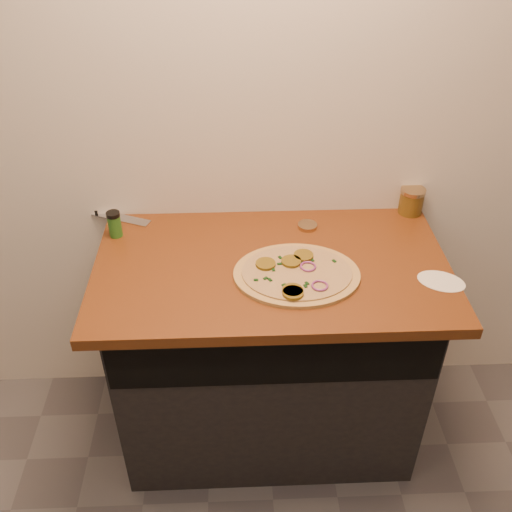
{
  "coord_description": "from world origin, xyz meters",
  "views": [
    {
      "loc": [
        -0.12,
        -0.12,
        2.06
      ],
      "look_at": [
        -0.05,
        1.39,
        0.95
      ],
      "focal_mm": 40.0,
      "sensor_mm": 36.0,
      "label": 1
    }
  ],
  "objects_px": {
    "pizza": "(296,274)",
    "spice_shaker": "(115,224)",
    "chefs_knife": "(102,213)",
    "salsa_jar": "(411,201)"
  },
  "relations": [
    {
      "from": "chefs_knife",
      "to": "pizza",
      "type": "bearing_deg",
      "value": -30.16
    },
    {
      "from": "pizza",
      "to": "spice_shaker",
      "type": "xyz_separation_m",
      "value": [
        -0.63,
        0.26,
        0.04
      ]
    },
    {
      "from": "salsa_jar",
      "to": "spice_shaker",
      "type": "xyz_separation_m",
      "value": [
        -1.1,
        -0.11,
        -0.0
      ]
    },
    {
      "from": "pizza",
      "to": "spice_shaker",
      "type": "bearing_deg",
      "value": 157.2
    },
    {
      "from": "chefs_knife",
      "to": "spice_shaker",
      "type": "height_order",
      "value": "spice_shaker"
    },
    {
      "from": "spice_shaker",
      "to": "salsa_jar",
      "type": "bearing_deg",
      "value": 5.86
    },
    {
      "from": "chefs_knife",
      "to": "salsa_jar",
      "type": "distance_m",
      "value": 1.18
    },
    {
      "from": "salsa_jar",
      "to": "spice_shaker",
      "type": "relative_size",
      "value": 1.05
    },
    {
      "from": "chefs_knife",
      "to": "spice_shaker",
      "type": "relative_size",
      "value": 3.37
    },
    {
      "from": "pizza",
      "to": "chefs_knife",
      "type": "xyz_separation_m",
      "value": [
        -0.7,
        0.41,
        -0.0
      ]
    }
  ]
}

